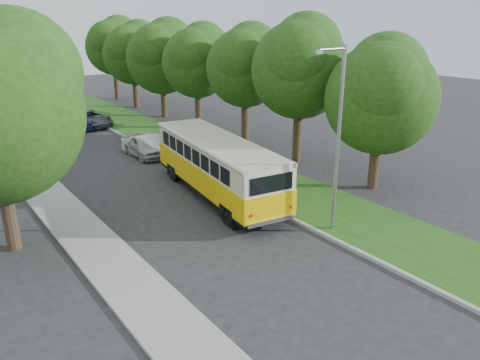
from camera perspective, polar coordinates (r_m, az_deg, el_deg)
ground at (r=20.52m, az=-2.39°, el=-6.80°), size 120.00×120.00×0.00m
curb at (r=26.16m, az=-1.96°, el=-0.66°), size 0.20×70.00×0.15m
grass_verge at (r=27.47m, az=2.09°, el=0.32°), size 4.50×70.00×0.13m
sidewalk at (r=22.89m, az=-19.67°, el=-4.94°), size 2.20×70.00×0.12m
treeline at (r=36.03m, az=-14.78°, el=13.86°), size 24.27×41.91×9.46m
lamppost_near at (r=19.84m, az=11.75°, el=5.33°), size 1.71×0.16×8.00m
lamppost_far at (r=32.20m, az=-26.26°, el=8.64°), size 1.71×0.16×7.50m
warning_sign at (r=28.86m, az=-23.63°, el=3.03°), size 0.56×0.10×2.50m
vintage_bus at (r=24.32m, az=-2.73°, el=1.50°), size 4.15×10.90×3.16m
car_silver at (r=32.45m, az=-11.75°, el=4.19°), size 1.78×4.35×1.48m
car_white at (r=32.33m, az=-10.87°, el=4.11°), size 2.71×4.46×1.39m
car_blue at (r=42.34m, az=-19.15°, el=7.02°), size 2.76×5.13×1.41m
car_grey at (r=42.54m, az=-17.82°, el=7.17°), size 3.14×5.20×1.35m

